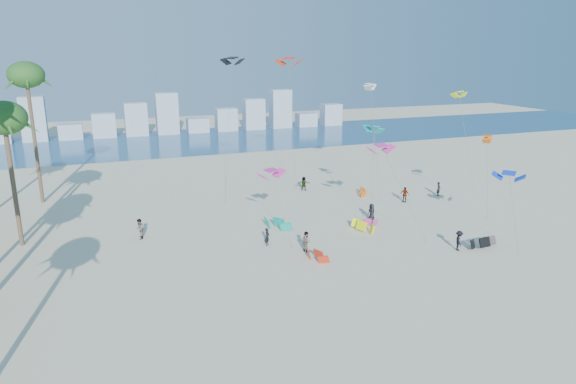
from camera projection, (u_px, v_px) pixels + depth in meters
name	position (u px, v px, depth m)	size (l,w,h in m)	color
ground	(334.00, 332.00, 31.51)	(220.00, 220.00, 0.00)	beige
ocean	(168.00, 142.00, 96.39)	(220.00, 220.00, 0.00)	navy
kitesurfer_near	(267.00, 237.00, 45.31)	(0.58, 0.38, 1.58)	black
kitesurfer_mid	(306.00, 241.00, 43.92)	(0.87, 0.68, 1.79)	gray
kitesurfers_far	(337.00, 208.00, 53.12)	(35.36, 24.24, 1.91)	black
grounded_kites	(357.00, 226.00, 49.01)	(18.08, 20.95, 1.03)	red
flying_kites	(358.00, 105.00, 55.00)	(31.94, 34.32, 16.51)	#DD3199
distant_skyline	(154.00, 120.00, 104.17)	(85.00, 3.00, 8.40)	#9EADBF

